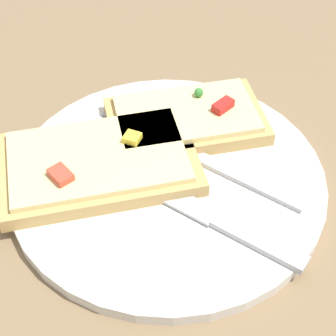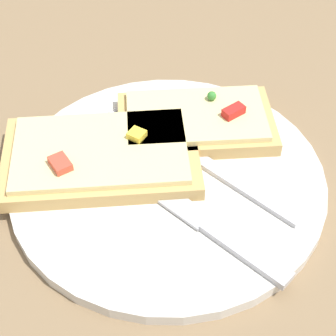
{
  "view_description": "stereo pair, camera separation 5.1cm",
  "coord_description": "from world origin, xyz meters",
  "px_view_note": "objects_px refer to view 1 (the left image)",
  "views": [
    {
      "loc": [
        -0.34,
        0.08,
        0.39
      ],
      "look_at": [
        0.0,
        0.0,
        0.02
      ],
      "focal_mm": 60.0,
      "sensor_mm": 36.0,
      "label": 1
    },
    {
      "loc": [
        -0.35,
        0.03,
        0.39
      ],
      "look_at": [
        0.0,
        0.0,
        0.02
      ],
      "focal_mm": 60.0,
      "sensor_mm": 36.0,
      "label": 2
    }
  ],
  "objects_px": {
    "plate": "(168,180)",
    "pizza_slice_corner": "(187,119)",
    "knife": "(205,214)",
    "pizza_slice_main": "(98,162)",
    "fork": "(185,151)"
  },
  "relations": [
    {
      "from": "knife",
      "to": "pizza_slice_corner",
      "type": "relative_size",
      "value": 1.15
    },
    {
      "from": "knife",
      "to": "pizza_slice_corner",
      "type": "distance_m",
      "value": 0.12
    },
    {
      "from": "fork",
      "to": "pizza_slice_corner",
      "type": "relative_size",
      "value": 1.15
    },
    {
      "from": "plate",
      "to": "fork",
      "type": "height_order",
      "value": "fork"
    },
    {
      "from": "fork",
      "to": "knife",
      "type": "height_order",
      "value": "knife"
    },
    {
      "from": "fork",
      "to": "pizza_slice_main",
      "type": "distance_m",
      "value": 0.08
    },
    {
      "from": "plate",
      "to": "knife",
      "type": "distance_m",
      "value": 0.06
    },
    {
      "from": "pizza_slice_corner",
      "to": "plate",
      "type": "bearing_deg",
      "value": -117.65
    },
    {
      "from": "fork",
      "to": "pizza_slice_corner",
      "type": "xyz_separation_m",
      "value": [
        0.04,
        -0.01,
        0.01
      ]
    },
    {
      "from": "knife",
      "to": "pizza_slice_main",
      "type": "relative_size",
      "value": 0.97
    },
    {
      "from": "plate",
      "to": "pizza_slice_main",
      "type": "bearing_deg",
      "value": 70.49
    },
    {
      "from": "plate",
      "to": "pizza_slice_corner",
      "type": "height_order",
      "value": "pizza_slice_corner"
    },
    {
      "from": "plate",
      "to": "pizza_slice_main",
      "type": "xyz_separation_m",
      "value": [
        0.02,
        0.06,
        0.02
      ]
    },
    {
      "from": "pizza_slice_main",
      "to": "pizza_slice_corner",
      "type": "distance_m",
      "value": 0.1
    },
    {
      "from": "pizza_slice_corner",
      "to": "pizza_slice_main",
      "type": "bearing_deg",
      "value": -156.35
    }
  ]
}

